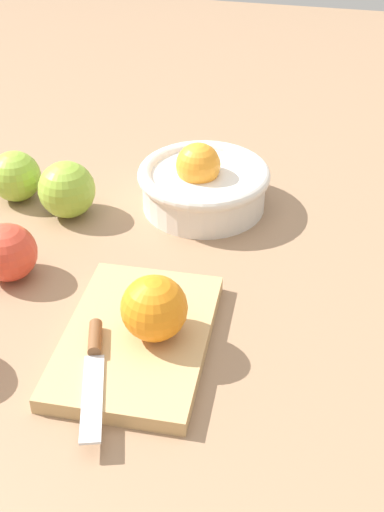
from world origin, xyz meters
name	(u,v)px	position (x,y,z in m)	size (l,w,h in m)	color
ground_plane	(107,265)	(0.00, 0.00, 0.00)	(2.40, 2.40, 0.00)	#997556
bowl	(203,184)	(-0.17, 0.09, 0.04)	(0.19, 0.19, 0.10)	white
cutting_board	(137,339)	(0.13, 0.08, 0.01)	(0.22, 0.15, 0.02)	tan
orange_on_board	(154,308)	(0.13, 0.10, 0.05)	(0.07, 0.07, 0.07)	orange
knife	(94,362)	(0.19, 0.05, 0.02)	(0.15, 0.06, 0.01)	silver
apple_front_right	(8,252)	(0.05, -0.11, 0.04)	(0.07, 0.07, 0.07)	#D6422D
apple_front_left	(15,176)	(-0.13, -0.18, 0.04)	(0.07, 0.07, 0.07)	#8EB738
apple_front_left_2	(67,190)	(-0.10, -0.09, 0.04)	(0.08, 0.08, 0.08)	#8EB738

